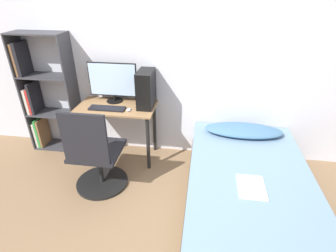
% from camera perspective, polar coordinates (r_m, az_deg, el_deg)
% --- Properties ---
extents(ground_plane, '(14.00, 14.00, 0.00)m').
position_cam_1_polar(ground_plane, '(2.67, -6.18, -22.09)').
color(ground_plane, '#846647').
extents(wall_back, '(8.00, 0.05, 2.50)m').
position_cam_1_polar(wall_back, '(3.25, -1.01, 14.16)').
color(wall_back, silver).
rests_on(wall_back, ground_plane).
extents(desk, '(0.96, 0.52, 0.74)m').
position_cam_1_polar(desk, '(3.34, -10.96, 2.19)').
color(desk, '#997047').
rests_on(desk, ground_plane).
extents(bookshelf, '(0.68, 0.30, 1.57)m').
position_cam_1_polar(bookshelf, '(3.83, -25.70, 5.65)').
color(bookshelf, '#38383D').
rests_on(bookshelf, ground_plane).
extents(office_chair, '(0.59, 0.59, 1.02)m').
position_cam_1_polar(office_chair, '(2.96, -15.37, -7.09)').
color(office_chair, black).
rests_on(office_chair, ground_plane).
extents(bed, '(1.20, 2.00, 0.46)m').
position_cam_1_polar(bed, '(2.81, 16.89, -13.51)').
color(bed, '#4C3D2D').
rests_on(bed, ground_plane).
extents(pillow, '(0.91, 0.36, 0.11)m').
position_cam_1_polar(pillow, '(3.25, 16.09, -0.90)').
color(pillow, teal).
rests_on(pillow, bed).
extents(magazine, '(0.24, 0.32, 0.01)m').
position_cam_1_polar(magazine, '(2.50, 17.71, -12.52)').
color(magazine, silver).
rests_on(magazine, bed).
extents(monitor, '(0.61, 0.20, 0.50)m').
position_cam_1_polar(monitor, '(3.34, -11.93, 9.52)').
color(monitor, black).
rests_on(monitor, desk).
extents(keyboard, '(0.43, 0.14, 0.02)m').
position_cam_1_polar(keyboard, '(3.22, -13.12, 3.77)').
color(keyboard, black).
rests_on(keyboard, desk).
extents(pc_tower, '(0.18, 0.35, 0.44)m').
position_cam_1_polar(pc_tower, '(3.16, -4.79, 8.07)').
color(pc_tower, black).
rests_on(pc_tower, desk).
extents(mouse, '(0.06, 0.09, 0.02)m').
position_cam_1_polar(mouse, '(3.14, -8.55, 3.53)').
color(mouse, silver).
rests_on(mouse, desk).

